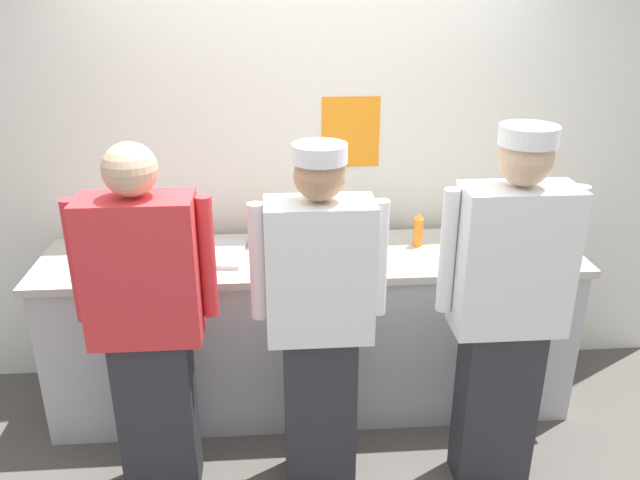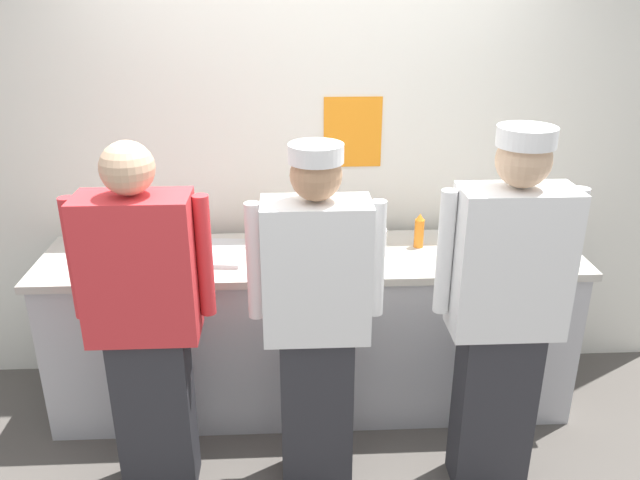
{
  "view_description": "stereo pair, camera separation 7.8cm",
  "coord_description": "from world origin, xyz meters",
  "px_view_note": "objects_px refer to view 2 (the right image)",
  "views": [
    {
      "loc": [
        -0.19,
        -2.77,
        2.3
      ],
      "look_at": [
        0.04,
        0.32,
        1.02
      ],
      "focal_mm": 35.88,
      "sensor_mm": 36.0,
      "label": 1
    },
    {
      "loc": [
        -0.11,
        -2.77,
        2.3
      ],
      "look_at": [
        0.04,
        0.32,
        1.02
      ],
      "focal_mm": 35.88,
      "sensor_mm": 36.0,
      "label": 2
    }
  ],
  "objects_px": {
    "plate_stack_front": "(293,255)",
    "plate_stack_rear": "(469,246)",
    "chef_center": "(316,315)",
    "ramekin_green_sauce": "(516,259)",
    "mixing_bowl_steel": "(356,241)",
    "squeeze_bottle_secondary": "(254,228)",
    "squeeze_bottle_spare": "(531,227)",
    "ramekin_red_sauce": "(476,236)",
    "chef_far_right": "(505,309)",
    "squeeze_bottle_primary": "(419,231)",
    "sheet_tray": "(204,253)",
    "chef_near_left": "(145,319)",
    "deli_cup": "(107,248)",
    "ramekin_orange_sauce": "(512,246)"
  },
  "relations": [
    {
      "from": "plate_stack_front",
      "to": "plate_stack_rear",
      "type": "bearing_deg",
      "value": 4.13
    },
    {
      "from": "chef_center",
      "to": "ramekin_green_sauce",
      "type": "xyz_separation_m",
      "value": [
        1.05,
        0.44,
        0.06
      ]
    },
    {
      "from": "chef_center",
      "to": "mixing_bowl_steel",
      "type": "xyz_separation_m",
      "value": [
        0.24,
        0.62,
        0.1
      ]
    },
    {
      "from": "plate_stack_rear",
      "to": "squeeze_bottle_secondary",
      "type": "xyz_separation_m",
      "value": [
        -1.14,
        0.19,
        0.05
      ]
    },
    {
      "from": "squeeze_bottle_spare",
      "to": "ramekin_red_sauce",
      "type": "bearing_deg",
      "value": 169.28
    },
    {
      "from": "chef_far_right",
      "to": "squeeze_bottle_primary",
      "type": "relative_size",
      "value": 9.1
    },
    {
      "from": "chef_far_right",
      "to": "sheet_tray",
      "type": "height_order",
      "value": "chef_far_right"
    },
    {
      "from": "chef_near_left",
      "to": "sheet_tray",
      "type": "relative_size",
      "value": 4.06
    },
    {
      "from": "chef_center",
      "to": "squeeze_bottle_secondary",
      "type": "xyz_separation_m",
      "value": [
        -0.31,
        0.74,
        0.13
      ]
    },
    {
      "from": "mixing_bowl_steel",
      "to": "squeeze_bottle_spare",
      "type": "height_order",
      "value": "squeeze_bottle_spare"
    },
    {
      "from": "chef_far_right",
      "to": "sheet_tray",
      "type": "bearing_deg",
      "value": 153.86
    },
    {
      "from": "chef_far_right",
      "to": "deli_cup",
      "type": "xyz_separation_m",
      "value": [
        -1.91,
        0.71,
        0.03
      ]
    },
    {
      "from": "chef_far_right",
      "to": "ramekin_green_sauce",
      "type": "relative_size",
      "value": 17.53
    },
    {
      "from": "plate_stack_front",
      "to": "squeeze_bottle_primary",
      "type": "height_order",
      "value": "squeeze_bottle_primary"
    },
    {
      "from": "chef_far_right",
      "to": "ramekin_red_sauce",
      "type": "relative_size",
      "value": 20.92
    },
    {
      "from": "squeeze_bottle_secondary",
      "to": "squeeze_bottle_spare",
      "type": "relative_size",
      "value": 1.14
    },
    {
      "from": "ramekin_red_sauce",
      "to": "ramekin_green_sauce",
      "type": "bearing_deg",
      "value": -70.79
    },
    {
      "from": "plate_stack_rear",
      "to": "mixing_bowl_steel",
      "type": "bearing_deg",
      "value": 173.71
    },
    {
      "from": "plate_stack_front",
      "to": "squeeze_bottle_primary",
      "type": "bearing_deg",
      "value": 15.46
    },
    {
      "from": "chef_near_left",
      "to": "squeeze_bottle_spare",
      "type": "relative_size",
      "value": 9.27
    },
    {
      "from": "chef_far_right",
      "to": "squeeze_bottle_primary",
      "type": "distance_m",
      "value": 0.78
    },
    {
      "from": "squeeze_bottle_primary",
      "to": "ramekin_orange_sauce",
      "type": "bearing_deg",
      "value": -9.01
    },
    {
      "from": "sheet_tray",
      "to": "deli_cup",
      "type": "distance_m",
      "value": 0.51
    },
    {
      "from": "sheet_tray",
      "to": "squeeze_bottle_secondary",
      "type": "xyz_separation_m",
      "value": [
        0.26,
        0.12,
        0.09
      ]
    },
    {
      "from": "mixing_bowl_steel",
      "to": "sheet_tray",
      "type": "xyz_separation_m",
      "value": [
        -0.81,
        0.0,
        -0.06
      ]
    },
    {
      "from": "chef_center",
      "to": "plate_stack_rear",
      "type": "relative_size",
      "value": 7.46
    },
    {
      "from": "mixing_bowl_steel",
      "to": "ramekin_orange_sauce",
      "type": "distance_m",
      "value": 0.84
    },
    {
      "from": "sheet_tray",
      "to": "plate_stack_front",
      "type": "bearing_deg",
      "value": -16.18
    },
    {
      "from": "squeeze_bottle_spare",
      "to": "ramekin_green_sauce",
      "type": "bearing_deg",
      "value": -121.69
    },
    {
      "from": "sheet_tray",
      "to": "ramekin_red_sauce",
      "type": "bearing_deg",
      "value": 5.56
    },
    {
      "from": "mixing_bowl_steel",
      "to": "plate_stack_front",
      "type": "bearing_deg",
      "value": -158.78
    },
    {
      "from": "chef_near_left",
      "to": "sheet_tray",
      "type": "xyz_separation_m",
      "value": [
        0.19,
        0.63,
        0.04
      ]
    },
    {
      "from": "squeeze_bottle_secondary",
      "to": "ramekin_orange_sauce",
      "type": "height_order",
      "value": "squeeze_bottle_secondary"
    },
    {
      "from": "squeeze_bottle_primary",
      "to": "ramekin_orange_sauce",
      "type": "xyz_separation_m",
      "value": [
        0.49,
        -0.08,
        -0.07
      ]
    },
    {
      "from": "chef_far_right",
      "to": "deli_cup",
      "type": "distance_m",
      "value": 2.04
    },
    {
      "from": "chef_far_right",
      "to": "mixing_bowl_steel",
      "type": "height_order",
      "value": "chef_far_right"
    },
    {
      "from": "chef_near_left",
      "to": "ramekin_orange_sauce",
      "type": "relative_size",
      "value": 20.26
    },
    {
      "from": "deli_cup",
      "to": "ramekin_green_sauce",
      "type": "bearing_deg",
      "value": -5.65
    },
    {
      "from": "chef_near_left",
      "to": "deli_cup",
      "type": "bearing_deg",
      "value": 116.54
    },
    {
      "from": "ramekin_orange_sauce",
      "to": "ramekin_green_sauce",
      "type": "bearing_deg",
      "value": -101.53
    },
    {
      "from": "chef_near_left",
      "to": "ramekin_orange_sauce",
      "type": "height_order",
      "value": "chef_near_left"
    },
    {
      "from": "squeeze_bottle_secondary",
      "to": "ramekin_red_sauce",
      "type": "height_order",
      "value": "squeeze_bottle_secondary"
    },
    {
      "from": "ramekin_orange_sauce",
      "to": "deli_cup",
      "type": "height_order",
      "value": "deli_cup"
    },
    {
      "from": "squeeze_bottle_primary",
      "to": "sheet_tray",
      "type": "bearing_deg",
      "value": -177.29
    },
    {
      "from": "ramekin_red_sauce",
      "to": "squeeze_bottle_secondary",
      "type": "bearing_deg",
      "value": -178.71
    },
    {
      "from": "ramekin_orange_sauce",
      "to": "ramekin_red_sauce",
      "type": "distance_m",
      "value": 0.23
    },
    {
      "from": "sheet_tray",
      "to": "ramekin_red_sauce",
      "type": "xyz_separation_m",
      "value": [
        1.5,
        0.15,
        0.01
      ]
    },
    {
      "from": "squeeze_bottle_spare",
      "to": "plate_stack_front",
      "type": "bearing_deg",
      "value": -170.24
    },
    {
      "from": "chef_far_right",
      "to": "mixing_bowl_steel",
      "type": "relative_size",
      "value": 5.48
    },
    {
      "from": "sheet_tray",
      "to": "ramekin_orange_sauce",
      "type": "bearing_deg",
      "value": -0.81
    }
  ]
}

